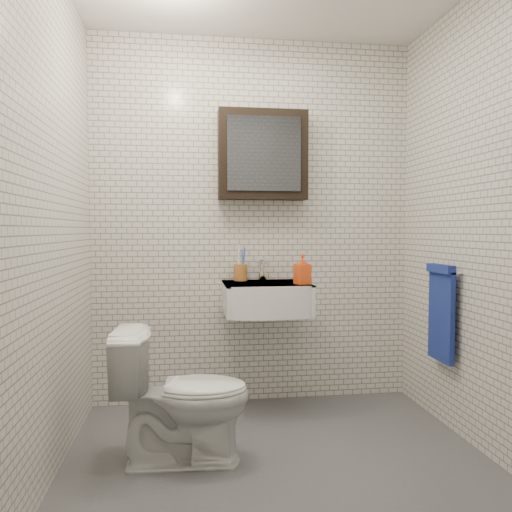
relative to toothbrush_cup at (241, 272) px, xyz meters
The scene contains 9 objects.
ground 1.31m from the toothbrush_cup, 83.93° to the right, with size 2.20×2.00×0.01m, color #4C4E54.
room_shell 1.09m from the toothbrush_cup, 83.93° to the right, with size 2.22×2.02×2.51m.
washbasin 0.30m from the toothbrush_cup, 53.66° to the right, with size 0.55×0.50×0.20m.
faucet 0.15m from the toothbrush_cup, ahead, with size 0.06×0.20×0.15m.
mirror_cabinet 0.80m from the toothbrush_cup, ahead, with size 0.60×0.15×0.60m.
towel_rail 1.30m from the toothbrush_cup, 27.18° to the right, with size 0.09×0.30×0.58m.
toothbrush_cup is the anchor object (origin of this frame).
soap_bottle 0.46m from the toothbrush_cup, 37.51° to the right, with size 0.09×0.09×0.19m, color #F8511A.
toilet 1.07m from the toothbrush_cup, 115.34° to the right, with size 0.39×0.68×0.70m, color white.
Camera 1 is at (-0.46, -2.43, 1.20)m, focal length 35.00 mm.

